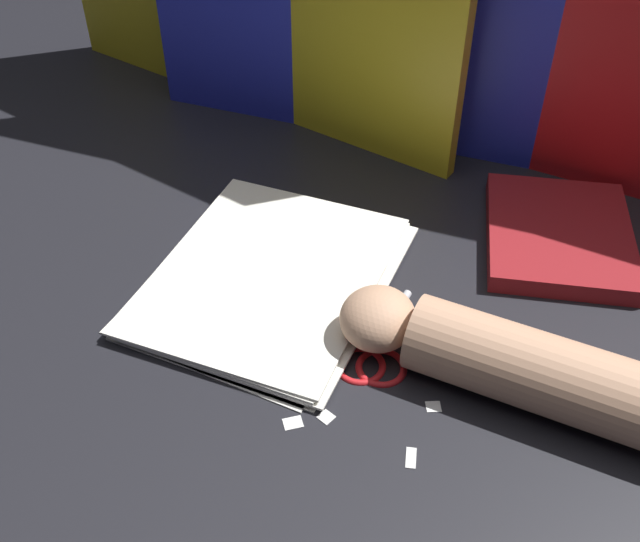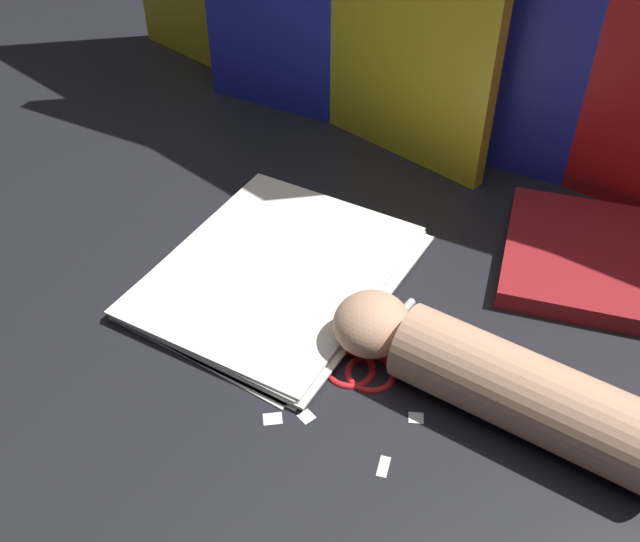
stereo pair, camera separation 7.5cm
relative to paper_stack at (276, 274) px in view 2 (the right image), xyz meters
name	(u,v)px [view 2 (the right image)]	position (x,y,z in m)	size (l,w,h in m)	color
ground_plane	(328,300)	(0.07, 0.00, -0.01)	(6.00, 6.00, 0.00)	black
paper_stack	(276,274)	(0.00, 0.00, 0.00)	(0.25, 0.31, 0.02)	white
book_closed	(579,256)	(0.28, 0.20, 0.00)	(0.21, 0.24, 0.02)	maroon
scissors	(365,353)	(0.14, -0.05, 0.00)	(0.11, 0.15, 0.01)	silver
hand_forearm	(496,380)	(0.27, -0.04, 0.03)	(0.32, 0.08, 0.07)	tan
paper_scrap_near	(306,416)	(0.13, -0.14, -0.01)	(0.02, 0.02, 0.00)	white
paper_scrap_mid	(273,419)	(0.11, -0.16, -0.01)	(0.02, 0.02, 0.00)	white
paper_scrap_far	(383,466)	(0.22, -0.15, -0.01)	(0.01, 0.02, 0.00)	white
paper_scrap_side	(416,418)	(0.22, -0.09, -0.01)	(0.02, 0.02, 0.00)	white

